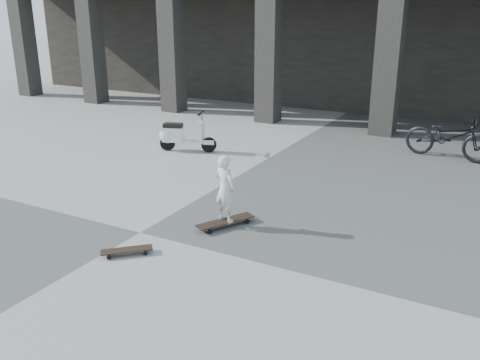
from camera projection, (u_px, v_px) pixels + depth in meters
The scene contains 7 objects.
ground at pixel (140, 233), 8.07m from camera, with size 90.00×90.00×0.00m, color #494A47.
colonnade at pixel (375, 18), 18.56m from camera, with size 28.00×8.82×6.00m.
longboard at pixel (225, 222), 8.28m from camera, with size 0.69×1.01×0.10m.
skateboard_spare at pixel (127, 251), 7.33m from camera, with size 0.66×0.64×0.09m.
child at pixel (225, 189), 8.10m from camera, with size 0.40×0.26×1.11m, color beige.
scooter at pixel (178, 135), 12.54m from camera, with size 1.38×0.71×1.00m.
bicycle at pixel (449, 136), 11.89m from camera, with size 0.70×2.01×1.05m, color black.
Camera 1 is at (4.90, -5.73, 3.40)m, focal length 38.00 mm.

